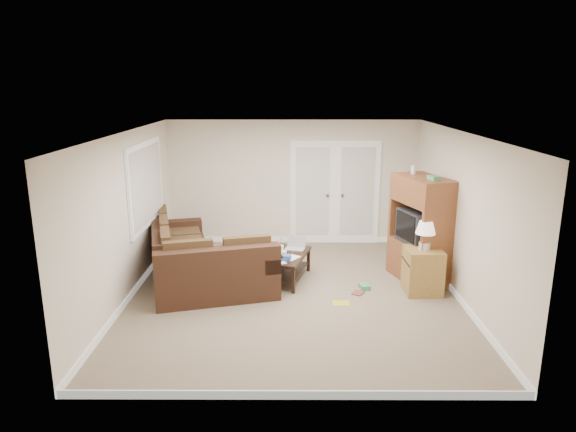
{
  "coord_description": "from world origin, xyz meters",
  "views": [
    {
      "loc": [
        -0.06,
        -7.43,
        3.18
      ],
      "look_at": [
        -0.09,
        0.63,
        1.1
      ],
      "focal_mm": 32.0,
      "sensor_mm": 36.0,
      "label": 1
    }
  ],
  "objects_px": {
    "side_cabinet": "(423,267)",
    "sectional_sofa": "(195,262)",
    "tv_armoire": "(420,229)",
    "coffee_table": "(288,266)"
  },
  "relations": [
    {
      "from": "sectional_sofa",
      "to": "tv_armoire",
      "type": "bearing_deg",
      "value": -13.26
    },
    {
      "from": "tv_armoire",
      "to": "side_cabinet",
      "type": "xyz_separation_m",
      "value": [
        -0.06,
        -0.53,
        -0.46
      ]
    },
    {
      "from": "sectional_sofa",
      "to": "coffee_table",
      "type": "xyz_separation_m",
      "value": [
        1.53,
        0.09,
        -0.09
      ]
    },
    {
      "from": "sectional_sofa",
      "to": "side_cabinet",
      "type": "xyz_separation_m",
      "value": [
        3.64,
        -0.42,
        0.07
      ]
    },
    {
      "from": "sectional_sofa",
      "to": "tv_armoire",
      "type": "distance_m",
      "value": 3.74
    },
    {
      "from": "sectional_sofa",
      "to": "tv_armoire",
      "type": "xyz_separation_m",
      "value": [
        3.7,
        0.11,
        0.54
      ]
    },
    {
      "from": "tv_armoire",
      "to": "coffee_table",
      "type": "bearing_deg",
      "value": 162.62
    },
    {
      "from": "side_cabinet",
      "to": "sectional_sofa",
      "type": "bearing_deg",
      "value": 172.23
    },
    {
      "from": "sectional_sofa",
      "to": "coffee_table",
      "type": "height_order",
      "value": "sectional_sofa"
    },
    {
      "from": "coffee_table",
      "to": "tv_armoire",
      "type": "distance_m",
      "value": 2.26
    }
  ]
}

